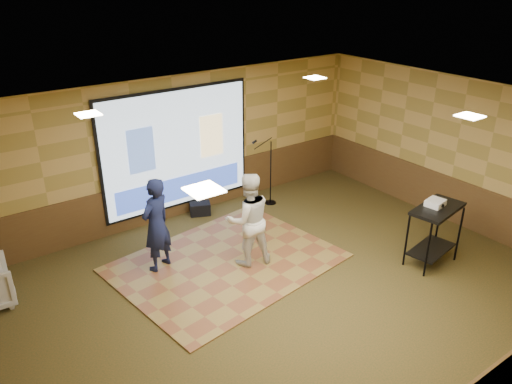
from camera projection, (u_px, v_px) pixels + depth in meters
ground at (280, 291)px, 8.30m from camera, size 9.00×9.00×0.00m
room_shell at (283, 174)px, 7.43m from camera, size 9.04×7.04×3.02m
wainscot_back at (180, 194)px, 10.67m from camera, size 9.00×0.04×0.95m
wainscot_right at (447, 198)px, 10.49m from camera, size 0.04×7.00×0.95m
projector_screen at (178, 150)px, 10.22m from camera, size 3.32×0.06×2.52m
downlight_nw at (88, 114)px, 7.22m from camera, size 0.32×0.32×0.02m
downlight_ne at (315, 78)px, 9.57m from camera, size 0.32×0.32×0.02m
downlight_sw at (204, 190)px, 4.79m from camera, size 0.32×0.32×0.02m
downlight_se at (470, 116)px, 7.13m from camera, size 0.32×0.32×0.02m
dance_floor at (227, 262)px, 9.06m from camera, size 4.12×3.34×0.03m
player_left at (156, 225)px, 8.55m from camera, size 0.73×0.62×1.70m
player_right at (248, 219)px, 8.71m from camera, size 0.98×0.85×1.72m
av_table at (435, 223)px, 8.76m from camera, size 1.06×0.56×1.12m
projector at (435, 203)px, 8.67m from camera, size 0.37×0.32×0.11m
mic_stand at (269, 184)px, 11.13m from camera, size 0.62×0.26×1.59m
duffel_bag at (200, 209)px, 10.80m from camera, size 0.51×0.44×0.27m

